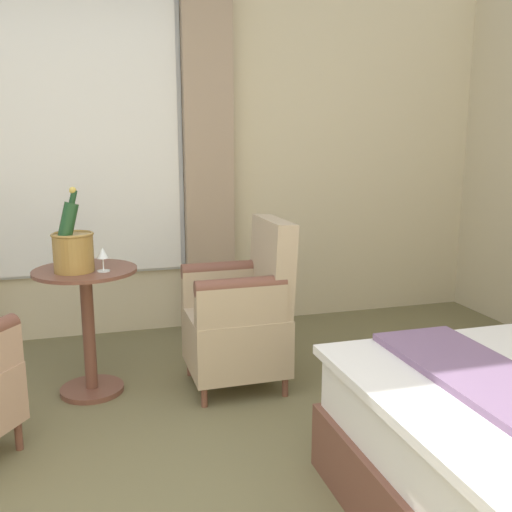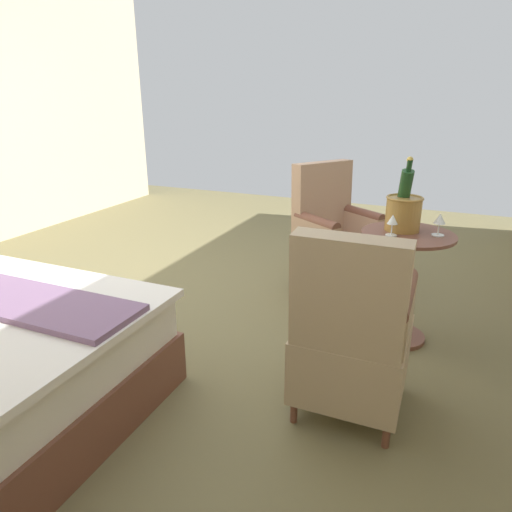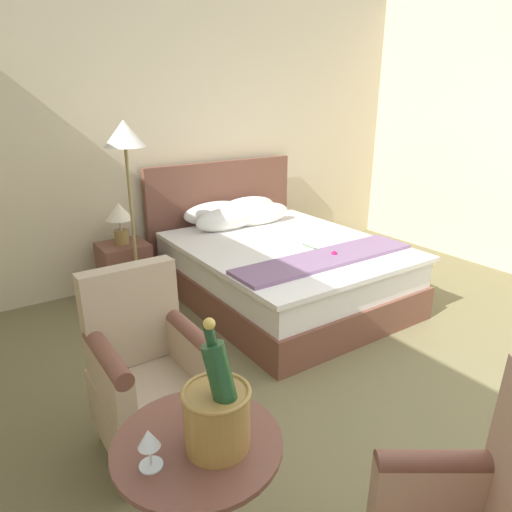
{
  "view_description": "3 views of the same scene",
  "coord_description": "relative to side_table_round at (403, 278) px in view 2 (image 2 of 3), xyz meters",
  "views": [
    {
      "loc": [
        1.6,
        0.04,
        1.44
      ],
      "look_at": [
        -0.98,
        0.79,
        0.89
      ],
      "focal_mm": 40.0,
      "sensor_mm": 36.0,
      "label": 1
    },
    {
      "loc": [
        -1.83,
        2.85,
        1.54
      ],
      "look_at": [
        -0.89,
        0.64,
        0.69
      ],
      "focal_mm": 32.0,
      "sensor_mm": 36.0,
      "label": 2
    },
    {
      "loc": [
        -2.16,
        -1.13,
        1.82
      ],
      "look_at": [
        -0.84,
        0.82,
        0.98
      ],
      "focal_mm": 32.0,
      "sensor_mm": 36.0,
      "label": 3
    }
  ],
  "objects": [
    {
      "name": "ground_plane",
      "position": [
        1.64,
        0.01,
        -0.43
      ],
      "size": [
        7.81,
        7.81,
        0.0
      ],
      "primitive_type": "plane",
      "color": "olive"
    },
    {
      "name": "side_table_round",
      "position": [
        0.0,
        0.0,
        0.0
      ],
      "size": [
        0.57,
        0.57,
        0.73
      ],
      "color": "brown",
      "rests_on": "ground"
    },
    {
      "name": "wine_glass_near_bucket",
      "position": [
        0.09,
        0.1,
        0.39
      ],
      "size": [
        0.07,
        0.07,
        0.13
      ],
      "color": "white",
      "rests_on": "side_table_round"
    },
    {
      "name": "champagne_bucket",
      "position": [
        0.05,
        -0.06,
        0.44
      ],
      "size": [
        0.23,
        0.23,
        0.46
      ],
      "color": "#A17A3A",
      "rests_on": "side_table_round"
    },
    {
      "name": "wine_glass_near_edge",
      "position": [
        -0.17,
        -0.02,
        0.4
      ],
      "size": [
        0.08,
        0.08,
        0.14
      ],
      "color": "white",
      "rests_on": "side_table_round"
    },
    {
      "name": "armchair_facing_bed",
      "position": [
        0.64,
        -0.69,
        0.02
      ],
      "size": [
        0.75,
        0.76,
        1.03
      ],
      "color": "brown",
      "rests_on": "ground"
    },
    {
      "name": "armchair_by_window",
      "position": [
        0.15,
        0.87,
        -0.01
      ],
      "size": [
        0.53,
        0.58,
        0.99
      ],
      "color": "brown",
      "rests_on": "ground"
    }
  ]
}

